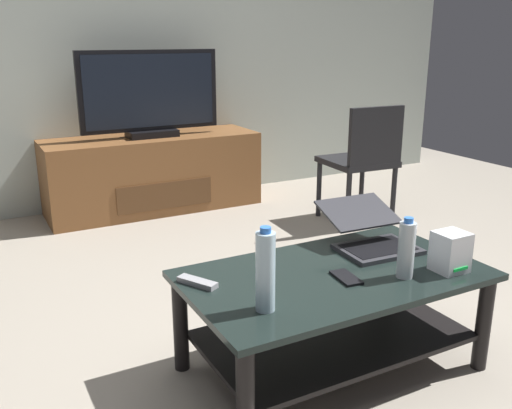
# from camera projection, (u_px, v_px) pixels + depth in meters

# --- Properties ---
(ground_plane) EXTENTS (7.68, 7.68, 0.00)m
(ground_plane) POSITION_uv_depth(u_px,v_px,m) (272.00, 345.00, 2.44)
(ground_plane) COLOR #9E9384
(back_wall) EXTENTS (6.40, 0.12, 2.80)m
(back_wall) POSITION_uv_depth(u_px,v_px,m) (106.00, 20.00, 4.14)
(back_wall) COLOR #A8B2A8
(back_wall) RESTS_ON ground
(coffee_table) EXTENTS (1.16, 0.66, 0.42)m
(coffee_table) POSITION_uv_depth(u_px,v_px,m) (333.00, 303.00, 2.19)
(coffee_table) COLOR black
(coffee_table) RESTS_ON ground
(media_cabinet) EXTENTS (1.60, 0.52, 0.57)m
(media_cabinet) POSITION_uv_depth(u_px,v_px,m) (153.00, 173.00, 4.28)
(media_cabinet) COLOR brown
(media_cabinet) RESTS_ON ground
(television) EXTENTS (1.04, 0.20, 0.63)m
(television) POSITION_uv_depth(u_px,v_px,m) (150.00, 96.00, 4.10)
(television) COLOR black
(television) RESTS_ON media_cabinet
(dining_chair) EXTENTS (0.46, 0.46, 0.84)m
(dining_chair) POSITION_uv_depth(u_px,v_px,m) (364.00, 157.00, 3.90)
(dining_chair) COLOR black
(dining_chair) RESTS_ON ground
(laptop) EXTENTS (0.34, 0.40, 0.17)m
(laptop) POSITION_uv_depth(u_px,v_px,m) (370.00, 234.00, 2.40)
(laptop) COLOR #333338
(laptop) RESTS_ON coffee_table
(router_box) EXTENTS (0.12, 0.12, 0.16)m
(router_box) POSITION_uv_depth(u_px,v_px,m) (450.00, 252.00, 2.15)
(router_box) COLOR silver
(router_box) RESTS_ON coffee_table
(water_bottle_near) EXTENTS (0.07, 0.07, 0.29)m
(water_bottle_near) POSITION_uv_depth(u_px,v_px,m) (265.00, 271.00, 1.82)
(water_bottle_near) COLOR silver
(water_bottle_near) RESTS_ON coffee_table
(water_bottle_far) EXTENTS (0.06, 0.06, 0.23)m
(water_bottle_far) POSITION_uv_depth(u_px,v_px,m) (406.00, 249.00, 2.08)
(water_bottle_far) COLOR silver
(water_bottle_far) RESTS_ON coffee_table
(cell_phone) EXTENTS (0.09, 0.15, 0.01)m
(cell_phone) POSITION_uv_depth(u_px,v_px,m) (346.00, 278.00, 2.10)
(cell_phone) COLOR black
(cell_phone) RESTS_ON coffee_table
(tv_remote) EXTENTS (0.12, 0.16, 0.02)m
(tv_remote) POSITION_uv_depth(u_px,v_px,m) (197.00, 282.00, 2.04)
(tv_remote) COLOR #99999E
(tv_remote) RESTS_ON coffee_table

